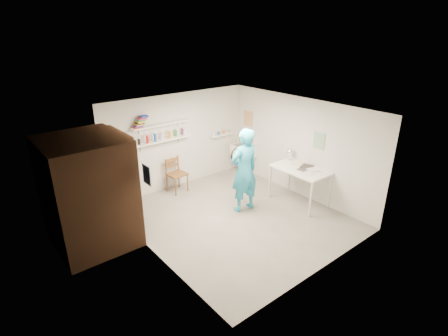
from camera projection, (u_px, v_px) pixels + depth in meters
floor at (235, 218)px, 7.66m from camera, size 4.00×4.50×0.02m
ceiling at (237, 109)px, 6.74m from camera, size 4.00×4.50×0.02m
wall_back at (178, 141)px, 8.83m from camera, size 4.00×0.02×2.40m
wall_front at (329, 208)px, 5.58m from camera, size 4.00×0.02×2.40m
wall_left at (148, 195)px, 6.03m from camera, size 0.02×4.50×2.40m
wall_right at (299, 147)px, 8.38m from camera, size 0.02×4.50×2.40m
doorway_recess at (125, 185)px, 6.87m from camera, size 0.02×0.90×2.00m
corridor_box at (88, 193)px, 6.44m from camera, size 1.40×1.50×2.10m
door_lintel at (120, 133)px, 6.48m from camera, size 0.06×1.05×0.10m
door_jamb_near at (137, 193)px, 6.52m from camera, size 0.06×0.10×2.00m
door_jamb_far at (116, 177)px, 7.24m from camera, size 0.06×0.10×2.00m
shelf_lower at (163, 140)px, 8.38m from camera, size 1.50×0.22×0.03m
shelf_upper at (161, 124)px, 8.23m from camera, size 1.50×0.22×0.03m
ledge_shelf at (221, 135)px, 9.58m from camera, size 0.70×0.14×0.03m
poster_left at (147, 175)px, 5.95m from camera, size 0.01×0.28×0.36m
poster_right_a at (248, 119)px, 9.52m from camera, size 0.01×0.34×0.42m
poster_right_b at (319, 141)px, 7.85m from camera, size 0.01×0.30×0.38m
belfast_sink at (243, 151)px, 9.63m from camera, size 0.48×0.60×0.30m
man at (244, 171)px, 7.66m from camera, size 0.73×0.51×1.91m
wall_clock at (237, 154)px, 7.68m from camera, size 0.35×0.06×0.34m
wooden_chair at (177, 174)px, 8.71m from camera, size 0.47×0.45×0.93m
work_table at (299, 185)px, 8.18m from camera, size 0.78×1.29×0.86m
desk_lamp at (290, 152)px, 8.43m from camera, size 0.16×0.16×0.16m
spray_cans at (162, 136)px, 8.35m from camera, size 1.26×0.06×0.17m
book_stack at (141, 122)px, 7.87m from camera, size 0.34×0.14×0.25m
ledge_pots at (221, 133)px, 9.56m from camera, size 0.48×0.07×0.09m
papers at (301, 168)px, 8.01m from camera, size 0.30×0.22×0.02m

